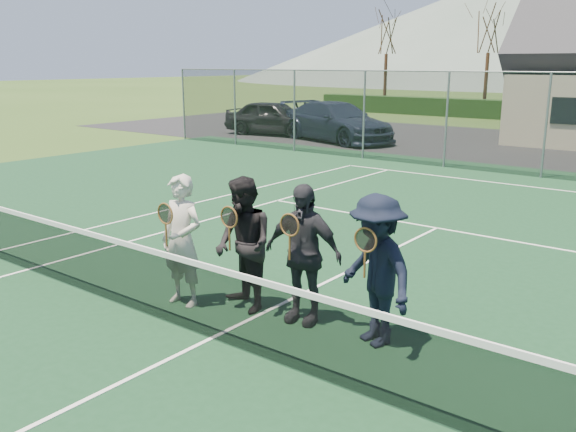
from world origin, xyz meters
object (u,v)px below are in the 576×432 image
object	(u,v)px
car_c	(337,122)
player_d	(376,270)
player_b	(244,245)
car_b	(312,121)
car_a	(274,118)
tennis_net	(210,298)
player_a	(182,241)
player_c	(303,254)

from	to	relation	value
car_c	player_d	world-z (taller)	player_d
player_b	car_b	bearing A→B (deg)	123.10
car_a	car_c	world-z (taller)	car_c
car_a	tennis_net	size ratio (longest dim) A/B	0.40
car_c	tennis_net	distance (m)	19.47
car_c	player_b	distance (m)	18.49
player_b	player_a	bearing A→B (deg)	-154.32
player_a	player_c	bearing A→B (deg)	18.48
car_a	player_b	size ratio (longest dim) A/B	2.60
player_c	player_b	bearing A→B (deg)	-168.77
tennis_net	player_b	xyz separation A→B (m)	(-0.31, 0.95, 0.38)
player_a	player_b	bearing A→B (deg)	25.68
car_a	player_c	size ratio (longest dim) A/B	2.60
car_b	player_a	distance (m)	21.07
car_b	player_d	size ratio (longest dim) A/B	2.09
car_a	player_d	xyz separation A→B (m)	(14.60, -16.11, 0.12)
player_b	player_d	world-z (taller)	same
car_a	player_c	bearing A→B (deg)	-148.32
tennis_net	player_d	xyz separation A→B (m)	(1.59, 1.12, 0.38)
player_b	player_d	xyz separation A→B (m)	(1.90, 0.17, -0.00)
player_a	player_d	world-z (taller)	same
car_b	car_c	distance (m)	2.94
car_b	player_b	world-z (taller)	player_b
car_a	car_c	size ratio (longest dim) A/B	0.82
player_b	player_c	xyz separation A→B (m)	(0.84, 0.17, 0.00)
car_c	tennis_net	size ratio (longest dim) A/B	0.49
tennis_net	player_d	size ratio (longest dim) A/B	6.49
car_b	player_c	size ratio (longest dim) A/B	2.09
player_b	player_d	size ratio (longest dim) A/B	1.00
player_b	player_c	bearing A→B (deg)	11.23
car_c	player_d	xyz separation A→B (m)	(11.01, -15.91, 0.09)
player_a	player_c	xyz separation A→B (m)	(1.62, 0.54, -0.00)
player_a	car_a	bearing A→B (deg)	125.58
tennis_net	player_a	xyz separation A→B (m)	(-1.08, 0.57, 0.38)
player_a	player_c	world-z (taller)	same
car_a	tennis_net	distance (m)	21.59
player_a	player_d	bearing A→B (deg)	11.58
car_a	player_c	xyz separation A→B (m)	(13.54, -16.12, 0.13)
player_d	car_c	bearing A→B (deg)	124.69
player_a	car_c	bearing A→B (deg)	116.86
tennis_net	player_a	distance (m)	1.29
player_c	player_d	bearing A→B (deg)	0.34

